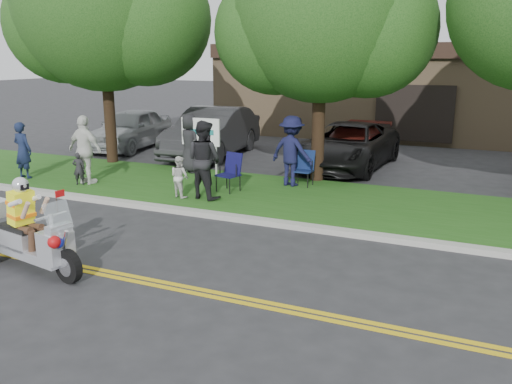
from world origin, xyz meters
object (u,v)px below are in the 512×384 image
at_px(spectator_adult_right, 85,150).
at_px(parked_car_right, 353,146).
at_px(lawn_chair_b, 231,170).
at_px(spectator_adult_mid, 204,160).
at_px(parked_car_far_left, 130,129).
at_px(lawn_chair_a, 304,166).
at_px(parked_car_mid, 347,146).
at_px(trike_scooter, 27,237).
at_px(parked_car_left, 212,132).
at_px(spectator_adult_left, 23,150).

bearing_deg(spectator_adult_right, parked_car_right, -131.44).
xyz_separation_m(lawn_chair_b, spectator_adult_mid, (-0.26, -0.93, 0.40)).
bearing_deg(parked_car_far_left, lawn_chair_a, -29.87).
bearing_deg(spectator_adult_mid, parked_car_mid, -98.64).
bearing_deg(parked_car_mid, trike_scooter, -101.76).
xyz_separation_m(trike_scooter, parked_car_left, (-2.15, 10.52, 0.31)).
height_order(trike_scooter, spectator_adult_left, spectator_adult_left).
bearing_deg(parked_car_right, lawn_chair_b, -109.62).
height_order(parked_car_far_left, parked_car_mid, parked_car_far_left).
height_order(trike_scooter, parked_car_right, trike_scooter).
distance_m(lawn_chair_a, spectator_adult_left, 8.00).
distance_m(trike_scooter, parked_car_far_left, 12.22).
xyz_separation_m(trike_scooter, spectator_adult_mid, (0.62, 4.99, 0.51)).
bearing_deg(lawn_chair_b, trike_scooter, -84.87).
distance_m(lawn_chair_a, parked_car_far_left, 8.96).
distance_m(lawn_chair_b, spectator_adult_left, 6.17).
bearing_deg(spectator_adult_right, spectator_adult_left, 8.23).
bearing_deg(spectator_adult_mid, lawn_chair_a, -115.39).
xyz_separation_m(trike_scooter, lawn_chair_b, (0.88, 5.92, 0.10)).
bearing_deg(parked_car_left, parked_car_far_left, 171.62).
xyz_separation_m(lawn_chair_a, parked_car_left, (-4.56, 3.23, 0.23)).
distance_m(trike_scooter, parked_car_left, 10.74).
relative_size(lawn_chair_a, spectator_adult_mid, 0.49).
xyz_separation_m(spectator_adult_mid, parked_car_right, (2.22, 5.94, -0.41)).
height_order(spectator_adult_mid, spectator_adult_right, spectator_adult_mid).
relative_size(lawn_chair_a, parked_car_right, 0.21).
xyz_separation_m(lawn_chair_b, parked_car_right, (1.96, 5.01, -0.01)).
bearing_deg(lawn_chair_b, spectator_adult_right, -153.63).
distance_m(trike_scooter, parked_car_right, 11.30).
height_order(trike_scooter, parked_car_left, parked_car_left).
bearing_deg(trike_scooter, spectator_adult_mid, 93.56).
relative_size(lawn_chair_a, parked_car_mid, 0.18).
bearing_deg(parked_car_far_left, trike_scooter, -68.71).
bearing_deg(lawn_chair_b, parked_car_left, 136.95).
relative_size(parked_car_mid, parked_car_right, 1.16).
xyz_separation_m(spectator_adult_mid, parked_car_far_left, (-6.47, 5.73, -0.29)).
height_order(trike_scooter, parked_car_far_left, trike_scooter).
height_order(spectator_adult_right, parked_car_left, spectator_adult_right).
height_order(spectator_adult_right, parked_car_mid, spectator_adult_right).
distance_m(spectator_adult_right, parked_car_left, 5.58).
height_order(trike_scooter, parked_car_mid, trike_scooter).
bearing_deg(parked_car_right, parked_car_far_left, -176.86).
xyz_separation_m(spectator_adult_left, parked_car_mid, (7.95, 5.62, -0.19)).
xyz_separation_m(lawn_chair_a, lawn_chair_b, (-1.54, -1.37, 0.02)).
xyz_separation_m(spectator_adult_right, parked_car_right, (5.92, 5.91, -0.39)).
height_order(lawn_chair_a, spectator_adult_left, spectator_adult_left).
bearing_deg(lawn_chair_b, spectator_adult_left, -156.43).
relative_size(spectator_adult_left, spectator_adult_right, 0.86).
bearing_deg(lawn_chair_a, parked_car_left, 146.30).
bearing_deg(parked_car_mid, lawn_chair_a, -93.09).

